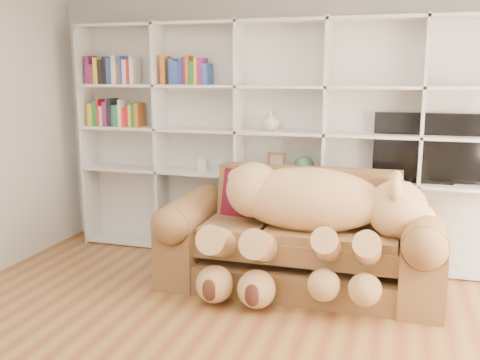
% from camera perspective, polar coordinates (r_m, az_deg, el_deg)
% --- Properties ---
extents(wall_back, '(5.00, 0.02, 2.70)m').
position_cam_1_polar(wall_back, '(5.55, 4.92, 5.80)').
color(wall_back, silver).
rests_on(wall_back, floor).
extents(bookshelf, '(4.43, 0.35, 2.40)m').
position_cam_1_polar(bookshelf, '(5.47, 2.14, 5.30)').
color(bookshelf, silver).
rests_on(bookshelf, floor).
extents(sofa, '(2.41, 1.04, 1.01)m').
position_cam_1_polar(sofa, '(4.85, 6.44, -6.74)').
color(sofa, brown).
rests_on(sofa, floor).
extents(teddy_bear, '(1.87, 1.01, 1.09)m').
position_cam_1_polar(teddy_bear, '(4.55, 7.21, -3.63)').
color(teddy_bear, tan).
rests_on(teddy_bear, sofa).
extents(throw_pillow, '(0.51, 0.34, 0.50)m').
position_cam_1_polar(throw_pillow, '(5.02, 0.90, -1.64)').
color(throw_pillow, '#5B0F22').
rests_on(throw_pillow, sofa).
extents(tv, '(1.11, 0.18, 0.66)m').
position_cam_1_polar(tv, '(5.31, 20.03, 3.17)').
color(tv, black).
rests_on(tv, bookshelf).
extents(picture_frame, '(0.18, 0.05, 0.22)m').
position_cam_1_polar(picture_frame, '(5.42, 3.92, 1.79)').
color(picture_frame, '#5A311E').
rests_on(picture_frame, bookshelf).
extents(green_vase, '(0.21, 0.21, 0.21)m').
position_cam_1_polar(green_vase, '(5.36, 6.81, 1.47)').
color(green_vase, '#2E5A3D').
rests_on(green_vase, bookshelf).
extents(figurine_tall, '(0.09, 0.09, 0.14)m').
position_cam_1_polar(figurine_tall, '(5.66, -4.31, 1.70)').
color(figurine_tall, beige).
rests_on(figurine_tall, bookshelf).
extents(figurine_short, '(0.10, 0.10, 0.13)m').
position_cam_1_polar(figurine_short, '(5.65, -3.86, 1.62)').
color(figurine_short, beige).
rests_on(figurine_short, bookshelf).
extents(snow_globe, '(0.12, 0.12, 0.12)m').
position_cam_1_polar(snow_globe, '(5.55, -1.10, 1.47)').
color(snow_globe, silver).
rests_on(snow_globe, bookshelf).
extents(shelf_vase, '(0.21, 0.21, 0.20)m').
position_cam_1_polar(shelf_vase, '(5.38, 3.25, 6.37)').
color(shelf_vase, beige).
rests_on(shelf_vase, bookshelf).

